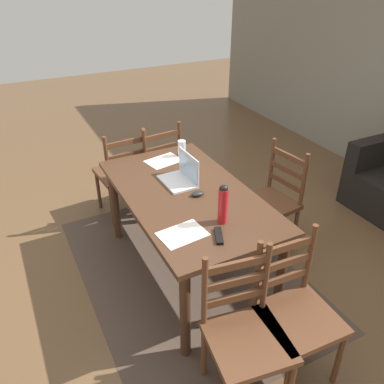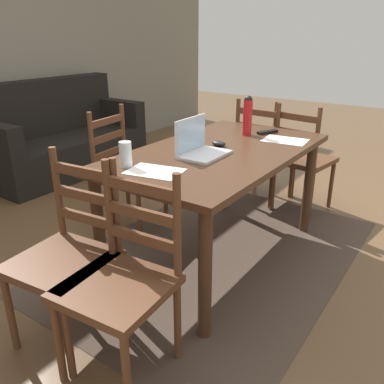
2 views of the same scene
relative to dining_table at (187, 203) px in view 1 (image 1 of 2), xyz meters
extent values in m
plane|color=brown|center=(0.00, 0.00, -0.68)|extent=(14.00, 14.00, 0.00)
cube|color=#47382D|center=(0.00, 0.00, -0.68)|extent=(2.35, 1.66, 0.01)
cube|color=#422819|center=(0.00, 0.00, 0.08)|extent=(1.62, 0.91, 0.04)
cylinder|color=#422819|center=(-0.73, -0.37, -0.31)|extent=(0.07, 0.07, 0.74)
cylinder|color=#422819|center=(0.73, -0.37, -0.31)|extent=(0.07, 0.07, 0.74)
cylinder|color=#422819|center=(-0.73, 0.37, -0.31)|extent=(0.07, 0.07, 0.74)
cylinder|color=#422819|center=(0.73, 0.37, -0.31)|extent=(0.07, 0.07, 0.74)
cube|color=#56331E|center=(0.00, 0.78, -0.23)|extent=(0.49, 0.49, 0.04)
cylinder|color=#56331E|center=(0.21, 0.62, -0.46)|extent=(0.04, 0.04, 0.43)
cylinder|color=#56331E|center=(-0.16, 0.57, -0.46)|extent=(0.04, 0.04, 0.43)
cylinder|color=#56331E|center=(0.16, 1.00, -0.46)|extent=(0.04, 0.04, 0.43)
cylinder|color=#56331E|center=(-0.21, 0.95, -0.46)|extent=(0.04, 0.04, 0.43)
cylinder|color=#56331E|center=(0.16, 1.01, 0.02)|extent=(0.04, 0.04, 0.50)
cylinder|color=#56331E|center=(-0.21, 0.96, 0.02)|extent=(0.04, 0.04, 0.50)
cube|color=#56331E|center=(-0.03, 0.98, -0.08)|extent=(0.36, 0.07, 0.05)
cube|color=#56331E|center=(-0.03, 0.98, 0.05)|extent=(0.36, 0.07, 0.05)
cube|color=#56331E|center=(-0.03, 0.98, 0.17)|extent=(0.36, 0.07, 0.05)
cube|color=#56331E|center=(-1.14, 0.18, -0.23)|extent=(0.48, 0.48, 0.04)
cylinder|color=#56331E|center=(-1.31, -0.03, -0.46)|extent=(0.04, 0.04, 0.43)
cylinder|color=#56331E|center=(-1.35, 0.35, -0.46)|extent=(0.04, 0.04, 0.43)
cylinder|color=#56331E|center=(-0.93, 0.01, -0.46)|extent=(0.04, 0.04, 0.43)
cylinder|color=#56331E|center=(-0.97, 0.39, -0.46)|extent=(0.04, 0.04, 0.43)
cylinder|color=#56331E|center=(-0.92, 0.01, 0.02)|extent=(0.04, 0.04, 0.50)
cylinder|color=#56331E|center=(-0.96, 0.39, 0.02)|extent=(0.04, 0.04, 0.50)
cube|color=#56331E|center=(-0.94, 0.20, -0.08)|extent=(0.06, 0.36, 0.05)
cube|color=#56331E|center=(-0.94, 0.20, 0.05)|extent=(0.06, 0.36, 0.05)
cube|color=#56331E|center=(-0.94, 0.20, 0.17)|extent=(0.06, 0.36, 0.05)
cube|color=#56331E|center=(1.14, 0.18, -0.23)|extent=(0.46, 0.46, 0.04)
cylinder|color=#56331E|center=(1.34, 0.36, -0.46)|extent=(0.04, 0.04, 0.43)
cylinder|color=#56331E|center=(1.32, -0.02, -0.46)|extent=(0.04, 0.04, 0.43)
cylinder|color=#56331E|center=(0.96, 0.38, -0.46)|extent=(0.04, 0.04, 0.43)
cylinder|color=#56331E|center=(0.94, 0.00, -0.46)|extent=(0.04, 0.04, 0.43)
cylinder|color=#56331E|center=(0.95, 0.38, 0.02)|extent=(0.04, 0.04, 0.50)
cylinder|color=#56331E|center=(0.93, 0.00, 0.02)|extent=(0.04, 0.04, 0.50)
cube|color=#56331E|center=(0.94, 0.19, -0.08)|extent=(0.04, 0.36, 0.05)
cube|color=#56331E|center=(0.94, 0.19, 0.05)|extent=(0.04, 0.36, 0.05)
cube|color=#56331E|center=(0.94, 0.19, 0.17)|extent=(0.04, 0.36, 0.05)
cube|color=#56331E|center=(-1.14, -0.18, -0.23)|extent=(0.48, 0.48, 0.04)
cylinder|color=#56331E|center=(-1.31, -0.39, -0.46)|extent=(0.04, 0.04, 0.43)
cylinder|color=#56331E|center=(-1.34, -0.01, -0.46)|extent=(0.04, 0.04, 0.43)
cylinder|color=#56331E|center=(-0.93, -0.36, -0.46)|extent=(0.04, 0.04, 0.43)
cylinder|color=#56331E|center=(-0.97, 0.02, -0.46)|extent=(0.04, 0.04, 0.43)
cylinder|color=#56331E|center=(-0.92, -0.35, 0.02)|extent=(0.04, 0.04, 0.50)
cylinder|color=#56331E|center=(-0.96, 0.02, 0.02)|extent=(0.04, 0.04, 0.50)
cube|color=#56331E|center=(-0.94, -0.17, -0.08)|extent=(0.05, 0.36, 0.05)
cube|color=#56331E|center=(-0.94, -0.17, 0.05)|extent=(0.05, 0.36, 0.05)
cube|color=#56331E|center=(-0.94, -0.17, 0.17)|extent=(0.05, 0.36, 0.05)
cube|color=#56331E|center=(1.14, -0.18, -0.23)|extent=(0.50, 0.50, 0.04)
cylinder|color=#56331E|center=(0.98, 0.03, -0.46)|extent=(0.04, 0.04, 0.43)
cylinder|color=#56331E|center=(0.92, -0.34, -0.46)|extent=(0.04, 0.04, 0.43)
cylinder|color=#56331E|center=(0.97, 0.03, 0.02)|extent=(0.04, 0.04, 0.50)
cylinder|color=#56331E|center=(0.91, -0.34, 0.02)|extent=(0.04, 0.04, 0.50)
cube|color=#56331E|center=(0.94, -0.15, -0.08)|extent=(0.08, 0.36, 0.05)
cube|color=#56331E|center=(0.94, -0.15, 0.05)|extent=(0.08, 0.36, 0.05)
cube|color=#56331E|center=(0.94, -0.15, 0.17)|extent=(0.08, 0.36, 0.05)
cube|color=black|center=(-0.20, 2.36, -0.13)|extent=(0.16, 0.80, 0.30)
cube|color=silver|center=(-0.17, 0.00, 0.10)|extent=(0.32, 0.23, 0.02)
cube|color=silver|center=(-0.17, 0.10, 0.22)|extent=(0.32, 0.02, 0.21)
cube|color=#A5CCEA|center=(-0.17, 0.10, 0.22)|extent=(0.30, 0.01, 0.19)
cylinder|color=red|center=(0.46, 0.04, 0.22)|extent=(0.07, 0.07, 0.25)
sphere|color=black|center=(0.46, 0.04, 0.35)|extent=(0.06, 0.06, 0.06)
cylinder|color=silver|center=(-0.60, 0.25, 0.17)|extent=(0.07, 0.07, 0.14)
ellipsoid|color=black|center=(0.08, 0.05, 0.11)|extent=(0.06, 0.10, 0.03)
cube|color=black|center=(0.59, -0.07, 0.11)|extent=(0.17, 0.11, 0.02)
cube|color=white|center=(-0.57, 0.06, 0.10)|extent=(0.27, 0.33, 0.00)
cube|color=white|center=(0.46, -0.26, 0.10)|extent=(0.24, 0.32, 0.00)
camera|label=1|loc=(2.32, -1.13, 1.62)|focal=37.10mm
camera|label=2|loc=(-2.15, -1.28, 0.80)|focal=37.57mm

